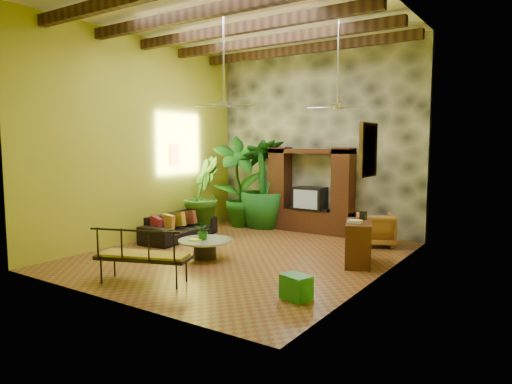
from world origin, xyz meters
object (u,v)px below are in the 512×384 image
Objects in this scene: coffee_table at (205,246)px; entertainment_center at (310,197)px; tall_plant_c at (264,184)px; iron_bench at (140,253)px; tall_plant_b at (202,195)px; green_bin at (296,287)px; ceiling_fan_back at (338,96)px; sofa at (180,226)px; tall_plant_a at (238,182)px; side_console at (358,243)px; ceiling_fan_front at (224,94)px; wicker_armchair at (376,230)px.

entertainment_center is at bearing 82.73° from coffee_table.
iron_bench is at bearing -78.63° from tall_plant_c.
green_bin is (4.73, -3.30, -0.84)m from tall_plant_b.
ceiling_fan_back is 5.03m from sofa.
ceiling_fan_back is 1.08× the size of iron_bench.
ceiling_fan_back reaches higher than sofa.
side_console is (4.42, -2.02, -0.88)m from tall_plant_a.
ceiling_fan_back is 4.13m from tall_plant_c.
tall_plant_a is at bearing 121.56° from ceiling_fan_front.
entertainment_center is 3.60m from sofa.
ceiling_fan_front is 4.34m from green_bin.
ceiling_fan_front is at bearing -93.24° from entertainment_center.
side_console is (3.77, -2.38, -0.83)m from tall_plant_c.
sofa is (-2.30, -2.69, -0.64)m from entertainment_center.
iron_bench is at bearing -62.60° from tall_plant_b.
side_console reaches higher than green_bin.
wicker_armchair is 0.78× the size of side_console.
ceiling_fan_front is 3.72m from tall_plant_b.
wicker_armchair is at bearing 13.05° from tall_plant_b.
coffee_table is (-0.29, -0.31, -3.15)m from ceiling_fan_front.
ceiling_fan_front is at bearing 22.57° from wicker_armchair.
tall_plant_c is 2.25× the size of coffee_table.
iron_bench reaches higher than coffee_table.
coffee_table is at bearing 75.49° from iron_bench.
green_bin is (0.24, -4.34, -0.19)m from wicker_armchair.
wicker_armchair is at bearing -17.75° from entertainment_center.
tall_plant_c is (0.88, 2.58, 0.94)m from sofa.
green_bin is at bearing 64.22° from wicker_armchair.
wicker_armchair reaches higher than green_bin.
coffee_table is 1.04× the size of side_console.
tall_plant_c is at bearing 80.74° from iron_bench.
wicker_armchair is 1.85m from side_console.
ceiling_fan_back is at bearing 41.63° from ceiling_fan_front.
side_console is (4.65, 0.19, 0.11)m from sofa.
wicker_armchair is at bearing 51.58° from ceiling_fan_front.
iron_bench reaches higher than sofa.
ceiling_fan_back is at bearing -21.61° from tall_plant_a.
ceiling_fan_back is (1.60, -1.94, 2.44)m from entertainment_center.
green_bin is (4.62, -2.32, -0.13)m from sofa.
ceiling_fan_front is 1.66× the size of coffee_table.
entertainment_center is at bearing 114.88° from green_bin.
green_bin is (2.81, -1.16, -0.07)m from coffee_table.
iron_bench is (-0.28, -5.80, -0.43)m from entertainment_center.
ceiling_fan_back is 3.31m from wicker_armchair.
tall_plant_b is at bearing -104.91° from tall_plant_a.
tall_plant_c is (-3.02, 1.82, -2.14)m from ceiling_fan_back.
ceiling_fan_back is at bearing 103.23° from green_bin.
side_console is (2.84, 1.35, 0.17)m from coffee_table.
entertainment_center is at bearing 13.00° from tall_plant_a.
tall_plant_a is (-1.88, 3.06, -2.09)m from ceiling_fan_front.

